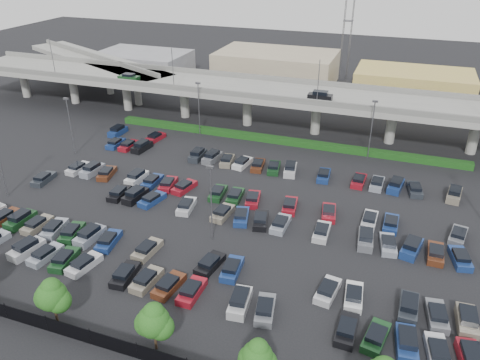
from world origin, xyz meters
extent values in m
plane|color=black|center=(0.00, 0.00, 0.00)|extent=(280.00, 280.00, 0.00)
cube|color=gray|center=(0.00, 32.00, 7.25)|extent=(150.00, 13.00, 1.10)
cube|color=#5C5B57|center=(0.00, 25.75, 8.30)|extent=(150.00, 0.50, 1.00)
cube|color=#5C5B57|center=(0.00, 38.25, 8.30)|extent=(150.00, 0.50, 1.00)
cylinder|color=gray|center=(-65.00, 32.00, 3.35)|extent=(1.80, 1.80, 6.70)
cube|color=#5C5B57|center=(-65.00, 32.00, 6.50)|extent=(2.60, 9.75, 0.50)
cylinder|color=gray|center=(-51.00, 32.00, 3.35)|extent=(1.80, 1.80, 6.70)
cube|color=#5C5B57|center=(-51.00, 32.00, 6.50)|extent=(2.60, 9.75, 0.50)
cylinder|color=gray|center=(-37.00, 32.00, 3.35)|extent=(1.80, 1.80, 6.70)
cube|color=#5C5B57|center=(-37.00, 32.00, 6.50)|extent=(2.60, 9.75, 0.50)
cylinder|color=gray|center=(-23.00, 32.00, 3.35)|extent=(1.80, 1.80, 6.70)
cube|color=#5C5B57|center=(-23.00, 32.00, 6.50)|extent=(2.60, 9.75, 0.50)
cylinder|color=gray|center=(-9.00, 32.00, 3.35)|extent=(1.80, 1.80, 6.70)
cube|color=#5C5B57|center=(-9.00, 32.00, 6.50)|extent=(2.60, 9.75, 0.50)
cylinder|color=gray|center=(5.00, 32.00, 3.35)|extent=(1.80, 1.80, 6.70)
cube|color=#5C5B57|center=(5.00, 32.00, 6.50)|extent=(2.60, 9.75, 0.50)
cylinder|color=gray|center=(19.00, 32.00, 3.35)|extent=(1.80, 1.80, 6.70)
cube|color=#5C5B57|center=(19.00, 32.00, 6.50)|extent=(2.60, 9.75, 0.50)
cylinder|color=gray|center=(33.00, 32.00, 3.35)|extent=(1.80, 1.80, 6.70)
cube|color=#5C5B57|center=(33.00, 32.00, 6.50)|extent=(2.60, 9.75, 0.50)
cube|color=#153C1B|center=(-34.00, 29.00, 8.21)|extent=(4.40, 1.82, 0.82)
cube|color=black|center=(-34.00, 29.00, 8.84)|extent=(2.30, 1.60, 0.50)
cube|color=black|center=(6.00, 29.00, 8.32)|extent=(4.40, 1.82, 1.05)
cube|color=black|center=(6.00, 29.00, 9.14)|extent=(2.60, 1.60, 0.65)
cylinder|color=#505055|center=(-50.00, 25.90, 11.80)|extent=(0.14, 0.14, 8.00)
cylinder|color=#505055|center=(-22.00, 25.90, 11.80)|extent=(0.14, 0.14, 8.00)
cylinder|color=#505055|center=(6.00, 25.90, 11.80)|extent=(0.14, 0.14, 8.00)
cube|color=gray|center=(-52.00, 43.00, 7.25)|extent=(50.93, 30.13, 1.10)
cube|color=#5C5B57|center=(-52.00, 43.00, 8.30)|extent=(47.34, 22.43, 1.00)
cylinder|color=gray|center=(-69.22, 51.03, 3.35)|extent=(1.60, 1.60, 6.70)
cylinder|color=gray|center=(-58.34, 45.96, 3.35)|extent=(1.60, 1.60, 6.70)
cylinder|color=gray|center=(-47.47, 40.89, 3.35)|extent=(1.60, 1.60, 6.70)
cylinder|color=gray|center=(-36.59, 35.82, 3.35)|extent=(1.60, 1.60, 6.70)
cube|color=#113C12|center=(0.00, 25.00, 0.55)|extent=(66.00, 1.60, 1.10)
cube|color=black|center=(0.00, -28.00, 0.90)|extent=(70.00, 0.06, 1.80)
cylinder|color=black|center=(-14.00, -28.00, 1.00)|extent=(0.10, 0.10, 2.00)
cylinder|color=black|center=(-9.00, -28.00, 1.00)|extent=(0.10, 0.10, 2.00)
cylinder|color=black|center=(-4.00, -28.00, 1.00)|extent=(0.10, 0.10, 2.00)
cylinder|color=black|center=(1.00, -28.00, 1.00)|extent=(0.10, 0.10, 2.00)
cylinder|color=#332316|center=(-9.00, -26.67, 0.98)|extent=(0.26, 0.26, 1.96)
sphere|color=#195416|center=(-9.00, -26.67, 3.37)|extent=(3.04, 3.04, 3.04)
sphere|color=#195416|center=(-8.29, -26.57, 2.82)|extent=(2.39, 2.39, 2.39)
sphere|color=#195416|center=(-9.60, -26.75, 3.04)|extent=(2.39, 2.39, 2.39)
sphere|color=#195416|center=(-8.96, -26.55, 4.24)|extent=(2.06, 2.06, 2.06)
cylinder|color=#332316|center=(2.00, -26.39, 0.99)|extent=(0.26, 0.26, 1.97)
sphere|color=#195416|center=(2.00, -26.39, 3.39)|extent=(3.07, 3.07, 3.07)
sphere|color=#195416|center=(2.71, -26.29, 2.85)|extent=(2.41, 2.41, 2.41)
sphere|color=#195416|center=(1.40, -26.47, 3.07)|extent=(2.41, 2.41, 2.41)
sphere|color=#195416|center=(2.04, -26.27, 4.27)|extent=(2.08, 2.08, 2.08)
sphere|color=#195416|center=(12.00, -26.82, 3.09)|extent=(2.79, 2.79, 2.79)
sphere|color=#195416|center=(11.45, -26.90, 2.79)|extent=(2.19, 2.19, 2.19)
sphere|color=#195416|center=(12.04, -26.70, 3.89)|extent=(1.89, 1.89, 1.89)
cube|color=#BBBBC0|center=(-20.00, -18.50, 0.53)|extent=(2.56, 4.65, 1.05)
cube|color=black|center=(-20.00, -18.50, 1.34)|extent=(2.03, 2.84, 0.65)
cube|color=gray|center=(-17.25, -18.50, 0.41)|extent=(2.36, 4.59, 0.82)
cube|color=black|center=(-17.25, -18.70, 1.04)|extent=(1.88, 2.48, 0.50)
cube|color=#153C1B|center=(-14.50, -18.50, 0.41)|extent=(2.42, 4.61, 0.82)
cube|color=black|center=(-14.50, -18.70, 1.04)|extent=(1.91, 2.50, 0.50)
cube|color=#BBBBC0|center=(-11.75, -18.50, 0.41)|extent=(2.54, 4.65, 0.82)
cube|color=black|center=(-11.75, -18.70, 1.04)|extent=(1.97, 2.54, 0.50)
cube|color=black|center=(-6.25, -18.50, 0.41)|extent=(2.15, 4.53, 0.82)
cube|color=black|center=(-6.25, -18.70, 1.04)|extent=(1.77, 2.42, 0.50)
cube|color=gray|center=(-3.50, -18.50, 0.41)|extent=(2.18, 4.54, 0.82)
cube|color=black|center=(-3.50, -18.70, 1.04)|extent=(1.79, 2.43, 0.50)
cube|color=#542916|center=(-0.75, -18.50, 0.41)|extent=(2.35, 4.59, 0.82)
cube|color=black|center=(-0.75, -18.70, 1.04)|extent=(1.87, 2.48, 0.50)
cube|color=maroon|center=(2.00, -18.50, 0.41)|extent=(1.88, 4.42, 0.82)
cube|color=black|center=(2.00, -18.70, 1.04)|extent=(1.63, 2.32, 0.50)
cube|color=#BDBDBF|center=(7.50, -18.50, 0.53)|extent=(2.26, 4.56, 1.05)
cube|color=black|center=(7.50, -18.50, 1.34)|extent=(1.86, 2.75, 0.65)
cube|color=slate|center=(10.25, -18.50, 0.41)|extent=(2.55, 4.65, 0.82)
cube|color=black|center=(10.25, -18.70, 1.04)|extent=(1.98, 2.54, 0.50)
cube|color=black|center=(18.50, -18.50, 0.41)|extent=(1.95, 4.45, 0.82)
cube|color=black|center=(18.50, -18.70, 1.04)|extent=(1.67, 2.34, 0.50)
cube|color=#153C1B|center=(21.25, -18.50, 0.41)|extent=(2.64, 4.67, 0.82)
cube|color=black|center=(21.25, -18.70, 1.04)|extent=(2.02, 2.57, 0.50)
cube|color=navy|center=(24.00, -18.50, 0.53)|extent=(2.28, 4.57, 1.05)
cube|color=black|center=(24.00, -18.50, 1.34)|extent=(1.87, 2.76, 0.65)
cube|color=#BBBBC0|center=(26.75, -18.50, 0.41)|extent=(2.50, 4.64, 0.82)
cube|color=black|center=(26.75, -18.70, 1.04)|extent=(1.95, 2.53, 0.50)
cube|color=maroon|center=(29.50, -18.50, 0.53)|extent=(2.51, 4.64, 1.05)
cube|color=black|center=(29.50, -18.50, 1.34)|extent=(2.00, 2.82, 0.65)
cube|color=#542916|center=(-28.25, -13.50, 0.41)|extent=(2.13, 4.52, 0.82)
cube|color=black|center=(-28.25, -13.70, 1.04)|extent=(1.76, 2.41, 0.50)
cube|color=#153C1B|center=(-25.50, -13.50, 0.53)|extent=(2.01, 4.48, 1.05)
cube|color=black|center=(-25.50, -13.50, 1.34)|extent=(1.72, 2.67, 0.65)
cube|color=gray|center=(-22.75, -13.50, 0.41)|extent=(2.07, 4.50, 0.82)
cube|color=black|center=(-22.75, -13.70, 1.04)|extent=(1.73, 2.39, 0.50)
cube|color=gray|center=(-20.00, -13.50, 0.41)|extent=(2.49, 4.63, 0.82)
cube|color=black|center=(-20.00, -13.70, 1.04)|extent=(1.94, 2.52, 0.50)
cube|color=#153C1B|center=(-17.25, -13.50, 0.41)|extent=(2.64, 4.67, 0.82)
cube|color=black|center=(-17.25, -13.70, 1.04)|extent=(2.02, 2.57, 0.50)
cube|color=gray|center=(-14.50, -13.50, 0.53)|extent=(2.25, 4.56, 1.05)
cube|color=black|center=(-14.50, -13.50, 1.34)|extent=(1.85, 2.75, 0.65)
cube|color=navy|center=(-11.75, -13.50, 0.41)|extent=(2.42, 4.61, 0.82)
cube|color=black|center=(-11.75, -13.70, 1.04)|extent=(1.91, 2.50, 0.50)
cube|color=gray|center=(-6.25, -13.50, 0.41)|extent=(2.20, 4.54, 0.82)
cube|color=black|center=(-6.25, -13.70, 1.04)|extent=(1.80, 2.43, 0.50)
cube|color=black|center=(2.00, -13.50, 0.41)|extent=(2.49, 4.63, 0.82)
cube|color=black|center=(2.00, -13.70, 1.04)|extent=(1.94, 2.52, 0.50)
cube|color=navy|center=(4.75, -13.50, 0.41)|extent=(2.17, 4.53, 0.82)
cube|color=black|center=(4.75, -13.70, 1.04)|extent=(1.78, 2.42, 0.50)
cube|color=#BBBBC0|center=(15.75, -13.50, 0.41)|extent=(2.45, 4.62, 0.82)
cube|color=black|center=(15.75, -13.70, 1.04)|extent=(1.92, 2.51, 0.50)
cube|color=white|center=(18.50, -13.50, 0.41)|extent=(2.17, 4.53, 0.82)
cube|color=black|center=(18.50, -13.70, 1.04)|extent=(1.78, 2.42, 0.50)
cube|color=#272C33|center=(24.00, -13.50, 0.53)|extent=(1.95, 4.45, 1.05)
cube|color=black|center=(24.00, -13.50, 1.34)|extent=(1.68, 2.65, 0.65)
cube|color=slate|center=(26.75, -13.50, 0.41)|extent=(2.38, 4.60, 0.82)
cube|color=black|center=(26.75, -13.70, 1.04)|extent=(1.89, 2.49, 0.50)
cube|color=gray|center=(29.50, -13.50, 0.53)|extent=(1.98, 4.46, 1.05)
cube|color=black|center=(29.50, -13.50, 1.34)|extent=(1.70, 2.66, 0.65)
cube|color=#272C33|center=(-31.00, -2.50, 0.41)|extent=(2.21, 4.55, 0.82)
cube|color=black|center=(-31.00, -2.70, 1.04)|extent=(1.80, 2.43, 0.50)
cube|color=black|center=(-17.25, -2.50, 0.41)|extent=(2.02, 4.48, 0.82)
cube|color=black|center=(-17.25, -2.70, 1.04)|extent=(1.70, 2.37, 0.50)
cube|color=black|center=(-14.50, -2.50, 0.53)|extent=(2.31, 4.58, 1.05)
cube|color=black|center=(-14.50, -2.50, 1.34)|extent=(1.89, 2.77, 0.65)
cube|color=navy|center=(-11.75, -2.50, 0.41)|extent=(2.72, 4.69, 0.82)
cube|color=black|center=(-11.75, -2.70, 1.04)|extent=(2.06, 2.59, 0.50)
cube|color=#BBBBC0|center=(-6.25, -2.50, 0.41)|extent=(2.38, 4.60, 0.82)
cube|color=black|center=(-6.25, -2.70, 1.04)|extent=(1.89, 2.49, 0.50)
cube|color=gray|center=(-0.75, -2.50, 0.41)|extent=(2.19, 4.54, 0.82)
cube|color=black|center=(-0.75, -2.70, 1.04)|extent=(1.79, 2.43, 0.50)
cube|color=navy|center=(2.00, -2.50, 0.41)|extent=(2.82, 4.71, 0.82)
cube|color=black|center=(2.00, -2.69, 1.04)|extent=(2.11, 2.62, 0.50)
cube|color=black|center=(4.75, -2.50, 0.41)|extent=(2.72, 4.69, 0.82)
cube|color=black|center=(4.75, -2.70, 1.04)|extent=(2.06, 2.59, 0.50)
cube|color=gray|center=(7.50, -2.50, 0.41)|extent=(1.95, 4.45, 0.82)
cube|color=black|center=(7.50, -2.70, 1.04)|extent=(1.67, 2.35, 0.50)
cube|color=#BDBDBF|center=(13.00, -2.50, 0.41)|extent=(1.91, 4.44, 0.82)
cube|color=black|center=(13.00, -2.70, 1.04)|extent=(1.65, 2.33, 0.50)
cube|color=slate|center=(18.50, -2.50, 0.53)|extent=(2.18, 4.54, 1.05)
cube|color=black|center=(18.50, -2.50, 1.34)|extent=(1.81, 2.72, 0.65)
cube|color=gray|center=(21.25, -2.50, 0.41)|extent=(2.47, 4.63, 0.82)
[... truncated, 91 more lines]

